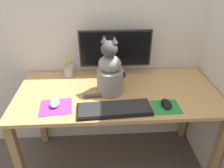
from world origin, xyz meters
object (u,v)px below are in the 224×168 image
at_px(monitor, 116,51).
at_px(keyboard, 114,109).
at_px(pen_cup, 69,71).
at_px(cat, 110,73).
at_px(computer_mouse_right, 166,104).
at_px(computer_mouse_left, 55,103).

relative_size(monitor, keyboard, 1.16).
distance_m(monitor, keyboard, 0.51).
bearing_deg(monitor, pen_cup, 178.43).
bearing_deg(keyboard, cat, 91.25).
relative_size(computer_mouse_right, cat, 0.25).
bearing_deg(pen_cup, computer_mouse_left, -96.43).
height_order(computer_mouse_left, pen_cup, pen_cup).
xyz_separation_m(monitor, keyboard, (-0.04, -0.47, -0.20)).
distance_m(monitor, computer_mouse_right, 0.56).
relative_size(monitor, pen_cup, 3.15).
height_order(computer_mouse_left, computer_mouse_right, computer_mouse_left).
xyz_separation_m(monitor, cat, (-0.06, -0.25, -0.05)).
bearing_deg(keyboard, computer_mouse_right, 0.85).
height_order(cat, pen_cup, cat).
bearing_deg(computer_mouse_left, computer_mouse_right, -3.72).
bearing_deg(pen_cup, monitor, -1.57).
xyz_separation_m(monitor, pen_cup, (-0.38, 0.01, -0.16)).
relative_size(computer_mouse_left, pen_cup, 0.56).
bearing_deg(monitor, keyboard, -95.20).
relative_size(monitor, cat, 1.32).
xyz_separation_m(computer_mouse_left, pen_cup, (0.05, 0.41, 0.02)).
bearing_deg(computer_mouse_right, keyboard, -175.82).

